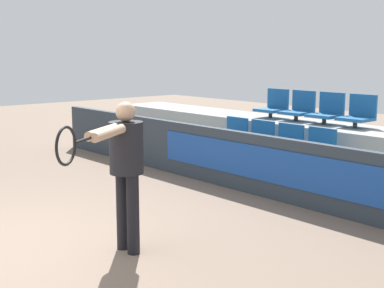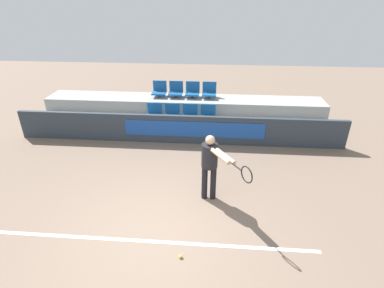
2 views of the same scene
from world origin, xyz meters
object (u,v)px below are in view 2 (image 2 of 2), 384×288
(tennis_player, at_px, (211,162))
(stadium_chair_4, at_px, (159,90))
(stadium_chair_6, at_px, (192,91))
(tennis_ball, at_px, (181,256))
(stadium_chair_5, at_px, (176,91))
(stadium_chair_7, at_px, (209,91))
(stadium_chair_0, at_px, (154,113))
(stadium_chair_2, at_px, (190,114))
(stadium_chair_1, at_px, (172,114))
(stadium_chair_3, at_px, (208,115))

(tennis_player, bearing_deg, stadium_chair_4, 79.57)
(stadium_chair_6, xyz_separation_m, tennis_ball, (0.29, -6.31, -1.06))
(stadium_chair_5, relative_size, tennis_player, 0.33)
(stadium_chair_7, relative_size, tennis_ball, 7.92)
(stadium_chair_0, relative_size, stadium_chair_2, 1.00)
(stadium_chair_0, height_order, stadium_chair_4, stadium_chair_4)
(stadium_chair_1, relative_size, stadium_chair_5, 1.00)
(stadium_chair_4, relative_size, stadium_chair_7, 1.00)
(stadium_chair_7, bearing_deg, tennis_ball, -92.65)
(stadium_chair_0, distance_m, stadium_chair_5, 1.30)
(stadium_chair_2, distance_m, stadium_chair_7, 1.30)
(stadium_chair_6, bearing_deg, stadium_chair_1, -118.57)
(stadium_chair_7, bearing_deg, stadium_chair_5, 180.00)
(stadium_chair_0, bearing_deg, tennis_ball, -74.43)
(stadium_chair_0, height_order, stadium_chair_5, stadium_chair_5)
(stadium_chair_3, relative_size, stadium_chair_6, 1.00)
(tennis_player, bearing_deg, stadium_chair_6, 66.21)
(stadium_chair_0, xyz_separation_m, stadium_chair_4, (0.00, 1.07, 0.44))
(stadium_chair_2, relative_size, stadium_chair_3, 1.00)
(stadium_chair_1, height_order, stadium_chair_6, stadium_chair_6)
(stadium_chair_4, height_order, stadium_chair_6, same)
(stadium_chair_2, height_order, stadium_chair_6, stadium_chair_6)
(stadium_chair_1, xyz_separation_m, stadium_chair_7, (1.17, 1.07, 0.44))
(stadium_chair_2, distance_m, stadium_chair_5, 1.30)
(stadium_chair_1, bearing_deg, stadium_chair_4, 118.57)
(stadium_chair_4, xyz_separation_m, tennis_player, (1.93, -4.59, -0.11))
(stadium_chair_7, bearing_deg, tennis_player, -87.73)
(tennis_ball, bearing_deg, stadium_chair_6, 92.65)
(stadium_chair_0, height_order, stadium_chair_3, same)
(stadium_chair_7, xyz_separation_m, tennis_ball, (-0.29, -6.31, -1.06))
(stadium_chair_0, relative_size, stadium_chair_4, 1.00)
(stadium_chair_5, distance_m, tennis_ball, 6.45)
(tennis_player, bearing_deg, stadium_chair_2, 69.02)
(tennis_player, bearing_deg, tennis_ball, -138.73)
(stadium_chair_4, relative_size, stadium_chair_5, 1.00)
(stadium_chair_6, relative_size, tennis_player, 0.33)
(stadium_chair_3, relative_size, tennis_player, 0.33)
(stadium_chair_3, xyz_separation_m, stadium_chair_5, (-1.17, 1.07, 0.44))
(stadium_chair_3, distance_m, stadium_chair_6, 1.30)
(stadium_chair_1, relative_size, stadium_chair_2, 1.00)
(stadium_chair_2, bearing_deg, stadium_chair_1, 180.00)
(stadium_chair_1, distance_m, stadium_chair_2, 0.58)
(stadium_chair_2, height_order, stadium_chair_7, stadium_chair_7)
(stadium_chair_0, bearing_deg, stadium_chair_6, 42.56)
(stadium_chair_3, height_order, tennis_ball, stadium_chair_3)
(tennis_player, xyz_separation_m, tennis_ball, (-0.47, -1.71, -0.95))
(stadium_chair_3, distance_m, tennis_player, 3.54)
(stadium_chair_2, height_order, tennis_player, tennis_player)
(stadium_chair_4, height_order, tennis_player, tennis_player)
(stadium_chair_3, xyz_separation_m, stadium_chair_4, (-1.75, 1.07, 0.44))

